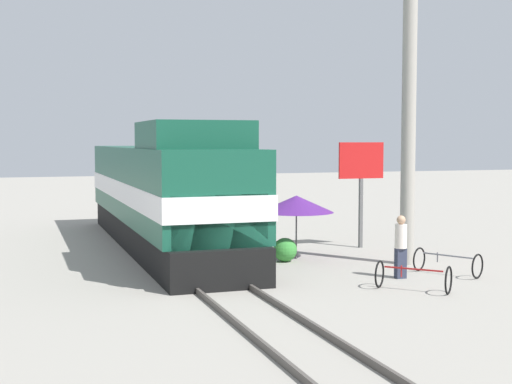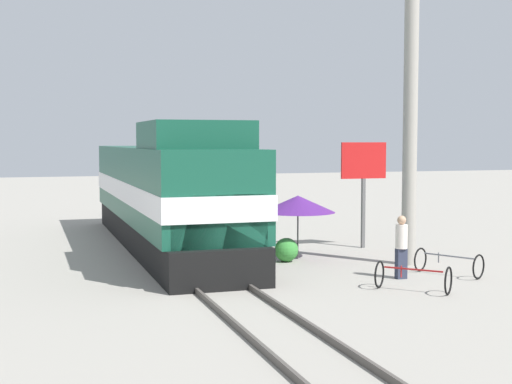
{
  "view_description": "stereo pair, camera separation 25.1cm",
  "coord_description": "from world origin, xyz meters",
  "px_view_note": "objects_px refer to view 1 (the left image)",
  "views": [
    {
      "loc": [
        -5.04,
        -19.95,
        3.9
      ],
      "look_at": [
        1.2,
        -1.51,
        2.49
      ],
      "focal_mm": 50.0,
      "sensor_mm": 36.0,
      "label": 1
    },
    {
      "loc": [
        -4.8,
        -20.03,
        3.9
      ],
      "look_at": [
        1.2,
        -1.51,
        2.49
      ],
      "focal_mm": 50.0,
      "sensor_mm": 36.0,
      "label": 2
    }
  ],
  "objects_px": {
    "bicycle": "(447,262)",
    "billboard_sign": "(361,169)",
    "utility_pole": "(409,107)",
    "locomotive": "(164,194)",
    "bicycle_spare": "(413,277)",
    "person_bystander": "(401,244)",
    "vendor_umbrella": "(296,204)"
  },
  "relations": [
    {
      "from": "utility_pole",
      "to": "vendor_umbrella",
      "type": "bearing_deg",
      "value": 144.79
    },
    {
      "from": "billboard_sign",
      "to": "bicycle",
      "type": "height_order",
      "value": "billboard_sign"
    },
    {
      "from": "locomotive",
      "to": "person_bystander",
      "type": "distance_m",
      "value": 9.34
    },
    {
      "from": "locomotive",
      "to": "billboard_sign",
      "type": "height_order",
      "value": "locomotive"
    },
    {
      "from": "utility_pole",
      "to": "person_bystander",
      "type": "bearing_deg",
      "value": -124.7
    },
    {
      "from": "utility_pole",
      "to": "bicycle",
      "type": "height_order",
      "value": "utility_pole"
    },
    {
      "from": "utility_pole",
      "to": "bicycle_spare",
      "type": "bearing_deg",
      "value": -118.31
    },
    {
      "from": "utility_pole",
      "to": "bicycle",
      "type": "relative_size",
      "value": 4.94
    },
    {
      "from": "bicycle_spare",
      "to": "vendor_umbrella",
      "type": "bearing_deg",
      "value": -123.98
    },
    {
      "from": "person_bystander",
      "to": "bicycle_spare",
      "type": "height_order",
      "value": "person_bystander"
    },
    {
      "from": "locomotive",
      "to": "bicycle_spare",
      "type": "height_order",
      "value": "locomotive"
    },
    {
      "from": "vendor_umbrella",
      "to": "bicycle_spare",
      "type": "distance_m",
      "value": 5.93
    },
    {
      "from": "person_bystander",
      "to": "utility_pole",
      "type": "bearing_deg",
      "value": 55.3
    },
    {
      "from": "locomotive",
      "to": "billboard_sign",
      "type": "bearing_deg",
      "value": -16.52
    },
    {
      "from": "person_bystander",
      "to": "bicycle",
      "type": "relative_size",
      "value": 0.9
    },
    {
      "from": "billboard_sign",
      "to": "vendor_umbrella",
      "type": "bearing_deg",
      "value": -153.42
    },
    {
      "from": "vendor_umbrella",
      "to": "billboard_sign",
      "type": "height_order",
      "value": "billboard_sign"
    },
    {
      "from": "vendor_umbrella",
      "to": "bicycle_spare",
      "type": "height_order",
      "value": "vendor_umbrella"
    },
    {
      "from": "utility_pole",
      "to": "billboard_sign",
      "type": "distance_m",
      "value": 4.21
    },
    {
      "from": "vendor_umbrella",
      "to": "locomotive",
      "type": "bearing_deg",
      "value": 135.59
    },
    {
      "from": "locomotive",
      "to": "bicycle_spare",
      "type": "xyz_separation_m",
      "value": [
        4.68,
        -9.29,
        -1.59
      ]
    },
    {
      "from": "vendor_umbrella",
      "to": "utility_pole",
      "type": "bearing_deg",
      "value": -35.21
    },
    {
      "from": "vendor_umbrella",
      "to": "billboard_sign",
      "type": "xyz_separation_m",
      "value": [
        3.17,
        1.58,
        1.05
      ]
    },
    {
      "from": "bicycle",
      "to": "bicycle_spare",
      "type": "height_order",
      "value": "bicycle_spare"
    },
    {
      "from": "locomotive",
      "to": "bicycle",
      "type": "bearing_deg",
      "value": -48.23
    },
    {
      "from": "bicycle",
      "to": "billboard_sign",
      "type": "bearing_deg",
      "value": -120.08
    },
    {
      "from": "billboard_sign",
      "to": "person_bystander",
      "type": "distance_m",
      "value": 6.15
    },
    {
      "from": "billboard_sign",
      "to": "bicycle",
      "type": "relative_size",
      "value": 1.93
    },
    {
      "from": "locomotive",
      "to": "bicycle_spare",
      "type": "distance_m",
      "value": 10.52
    },
    {
      "from": "bicycle_spare",
      "to": "billboard_sign",
      "type": "bearing_deg",
      "value": -150.58
    },
    {
      "from": "bicycle",
      "to": "bicycle_spare",
      "type": "xyz_separation_m",
      "value": [
        -2.14,
        -1.65,
        0.01
      ]
    },
    {
      "from": "billboard_sign",
      "to": "bicycle_spare",
      "type": "bearing_deg",
      "value": -106.72
    }
  ]
}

